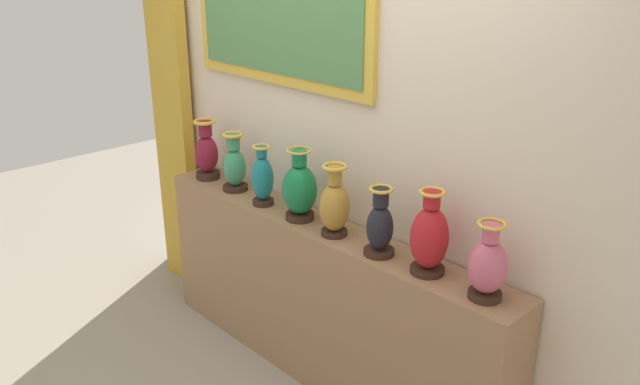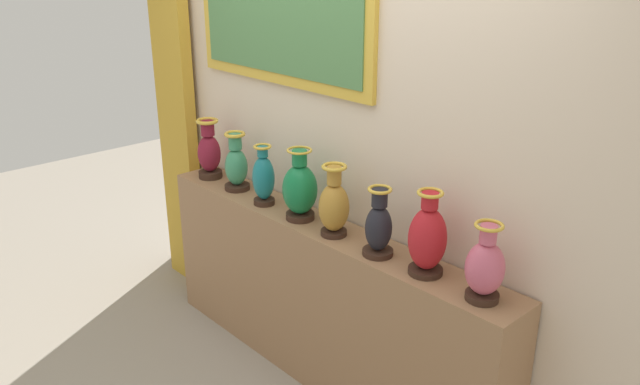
{
  "view_description": "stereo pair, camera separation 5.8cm",
  "coord_description": "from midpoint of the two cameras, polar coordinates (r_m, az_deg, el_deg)",
  "views": [
    {
      "loc": [
        2.21,
        -2.12,
        2.3
      ],
      "look_at": [
        0.0,
        0.0,
        1.11
      ],
      "focal_mm": 36.09,
      "sensor_mm": 36.0,
      "label": 1
    },
    {
      "loc": [
        2.25,
        -2.07,
        2.3
      ],
      "look_at": [
        0.0,
        0.0,
        1.11
      ],
      "focal_mm": 36.09,
      "sensor_mm": 36.0,
      "label": 2
    }
  ],
  "objects": [
    {
      "name": "vase_ochre",
      "position": [
        3.18,
        0.77,
        -1.13
      ],
      "size": [
        0.15,
        0.15,
        0.37
      ],
      "color": "#382319",
      "rests_on": "display_shelf"
    },
    {
      "name": "vase_emerald",
      "position": [
        3.37,
        -2.31,
        0.3
      ],
      "size": [
        0.19,
        0.19,
        0.39
      ],
      "color": "#382319",
      "rests_on": "display_shelf"
    },
    {
      "name": "curtain_gold",
      "position": [
        4.52,
        -13.13,
        4.66
      ],
      "size": [
        0.37,
        0.08,
        2.12
      ],
      "primitive_type": "cube",
      "color": "gold",
      "rests_on": "ground_plane"
    },
    {
      "name": "vase_teal",
      "position": [
        3.58,
        -5.59,
        1.26
      ],
      "size": [
        0.12,
        0.12,
        0.35
      ],
      "color": "#382319",
      "rests_on": "display_shelf"
    },
    {
      "name": "vase_jade",
      "position": [
        3.82,
        -8.03,
        2.38
      ],
      "size": [
        0.15,
        0.15,
        0.35
      ],
      "color": "#382319",
      "rests_on": "display_shelf"
    },
    {
      "name": "display_shelf",
      "position": [
        3.57,
        -0.47,
        -9.75
      ],
      "size": [
        2.38,
        0.28,
        0.93
      ],
      "primitive_type": "cube",
      "color": "#99704C",
      "rests_on": "ground_plane"
    },
    {
      "name": "back_wall",
      "position": [
        3.29,
        1.89,
        8.27
      ],
      "size": [
        3.76,
        0.14,
        3.12
      ],
      "color": "beige",
      "rests_on": "ground_plane"
    },
    {
      "name": "vase_rose",
      "position": [
        2.7,
        14.05,
        -6.36
      ],
      "size": [
        0.16,
        0.16,
        0.34
      ],
      "color": "#382319",
      "rests_on": "display_shelf"
    },
    {
      "name": "vase_crimson",
      "position": [
        2.85,
        9.1,
        -3.95
      ],
      "size": [
        0.17,
        0.17,
        0.39
      ],
      "color": "#382319",
      "rests_on": "display_shelf"
    },
    {
      "name": "vase_burgundy",
      "position": [
        4.04,
        -10.43,
        3.5
      ],
      "size": [
        0.15,
        0.15,
        0.37
      ],
      "color": "#382319",
      "rests_on": "display_shelf"
    },
    {
      "name": "vase_onyx",
      "position": [
        3.0,
        4.78,
        -2.98
      ],
      "size": [
        0.15,
        0.15,
        0.34
      ],
      "color": "#382319",
      "rests_on": "display_shelf"
    },
    {
      "name": "ground_plane",
      "position": [
        3.83,
        -0.45,
        -15.75
      ],
      "size": [
        9.76,
        9.76,
        0.0
      ],
      "primitive_type": "plane",
      "color": "gray"
    }
  ]
}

